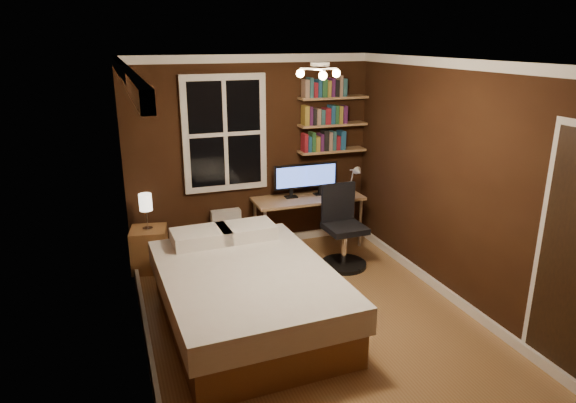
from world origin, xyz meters
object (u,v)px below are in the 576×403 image
object	(u,v)px
desk_lamp	(354,180)
bedside_lamp	(146,212)
bed	(246,295)
monitor_left	(291,181)
office_chair	(343,236)
radiator	(226,231)
desk	(308,202)
monitor_right	(320,179)
nightstand	(150,249)

from	to	relation	value
desk_lamp	bedside_lamp	bearing A→B (deg)	177.44
bed	monitor_left	bearing A→B (deg)	55.53
office_chair	desk_lamp	bearing A→B (deg)	51.74
radiator	monitor_left	xyz separation A→B (m)	(0.86, -0.11, 0.62)
desk_lamp	office_chair	world-z (taller)	desk_lamp
office_chair	desk	bearing A→B (deg)	102.45
bedside_lamp	monitor_right	xyz separation A→B (m)	(2.26, 0.11, 0.17)
radiator	desk_lamp	xyz separation A→B (m)	(1.65, -0.34, 0.62)
nightstand	monitor_right	xyz separation A→B (m)	(2.26, 0.11, 0.65)
desk	desk_lamp	bearing A→B (deg)	-14.70
bedside_lamp	desk	size ratio (longest dim) A/B	0.30
desk	monitor_right	xyz separation A→B (m)	(0.20, 0.07, 0.28)
monitor_left	desk_lamp	size ratio (longest dim) A/B	1.05
bed	monitor_left	world-z (taller)	monitor_left
bed	bedside_lamp	size ratio (longest dim) A/B	5.11
desk_lamp	office_chair	bearing A→B (deg)	-126.44
nightstand	desk_lamp	size ratio (longest dim) A/B	1.18
monitor_right	desk_lamp	world-z (taller)	desk_lamp
radiator	office_chair	distance (m)	1.54
office_chair	radiator	bearing A→B (deg)	142.75
desk	desk_lamp	world-z (taller)	desk_lamp
bed	desk	bearing A→B (deg)	49.55
monitor_right	office_chair	world-z (taller)	monitor_right
desk_lamp	office_chair	xyz separation A→B (m)	(-0.41, -0.55, -0.52)
radiator	monitor_right	world-z (taller)	monitor_right
radiator	monitor_right	distance (m)	1.42
bed	bedside_lamp	xyz separation A→B (m)	(-0.77, 1.60, 0.42)
desk	bedside_lamp	bearing A→B (deg)	-179.04
monitor_right	desk_lamp	xyz separation A→B (m)	(0.39, -0.23, 0.00)
bed	desk	xyz separation A→B (m)	(1.29, 1.64, 0.31)
monitor_left	monitor_right	distance (m)	0.41
bedside_lamp	desk_lamp	bearing A→B (deg)	-2.56
bed	nightstand	size ratio (longest dim) A/B	4.27
bed	desk	world-z (taller)	bed
bedside_lamp	desk	xyz separation A→B (m)	(2.07, 0.03, -0.11)
monitor_left	office_chair	size ratio (longest dim) A/B	0.46
bedside_lamp	desk_lamp	xyz separation A→B (m)	(2.65, -0.12, 0.17)
bedside_lamp	monitor_left	distance (m)	1.87
bed	nightstand	world-z (taller)	bed
bed	monitor_right	world-z (taller)	monitor_right
office_chair	monitor_left	bearing A→B (deg)	114.90
radiator	desk	world-z (taller)	desk
bedside_lamp	desk	bearing A→B (deg)	0.96
radiator	desk_lamp	world-z (taller)	desk_lamp
monitor_left	monitor_right	world-z (taller)	same
desk	office_chair	world-z (taller)	office_chair
radiator	desk_lamp	size ratio (longest dim) A/B	1.30
monitor_left	desk_lamp	world-z (taller)	desk_lamp
radiator	desk	bearing A→B (deg)	-9.82
monitor_left	monitor_right	xyz separation A→B (m)	(0.41, 0.00, 0.00)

